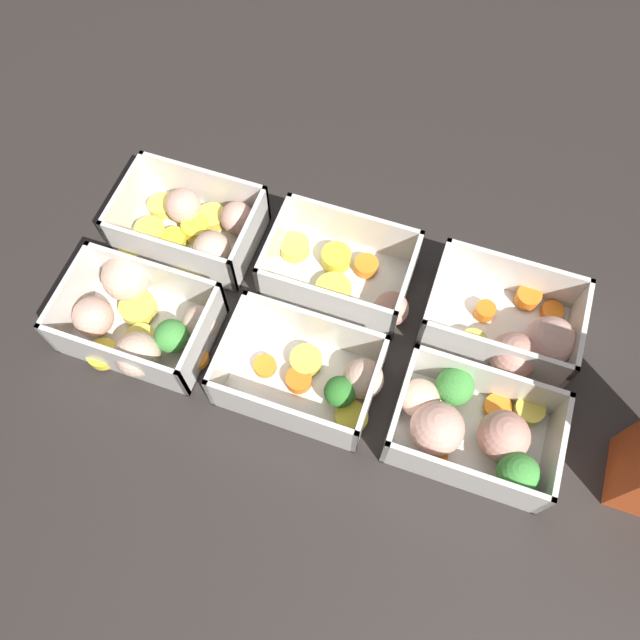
% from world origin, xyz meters
% --- Properties ---
extents(ground_plane, '(4.00, 4.00, 0.00)m').
position_xyz_m(ground_plane, '(0.00, 0.00, 0.00)').
color(ground_plane, '#282321').
extents(container_near_left, '(0.16, 0.13, 0.06)m').
position_xyz_m(container_near_left, '(-0.19, -0.05, 0.02)').
color(container_near_left, silver).
rests_on(container_near_left, ground_plane).
extents(container_near_center, '(0.17, 0.11, 0.06)m').
position_xyz_m(container_near_center, '(-0.01, -0.06, 0.02)').
color(container_near_center, silver).
rests_on(container_near_center, ground_plane).
extents(container_near_right, '(0.15, 0.12, 0.06)m').
position_xyz_m(container_near_right, '(0.17, -0.06, 0.02)').
color(container_near_right, silver).
rests_on(container_near_right, ground_plane).
extents(container_far_left, '(0.16, 0.11, 0.06)m').
position_xyz_m(container_far_left, '(-0.17, 0.06, 0.03)').
color(container_far_left, silver).
rests_on(container_far_left, ground_plane).
extents(container_far_center, '(0.16, 0.10, 0.06)m').
position_xyz_m(container_far_center, '(-0.02, 0.06, 0.02)').
color(container_far_center, silver).
rests_on(container_far_center, ground_plane).
extents(container_far_right, '(0.16, 0.13, 0.06)m').
position_xyz_m(container_far_right, '(0.18, 0.06, 0.02)').
color(container_far_right, silver).
rests_on(container_far_right, ground_plane).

